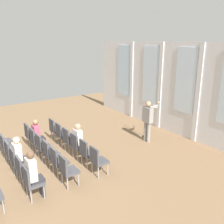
# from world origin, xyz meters

# --- Properties ---
(ground_plane) EXTENTS (17.43, 17.43, 0.00)m
(ground_plane) POSITION_xyz_m (0.00, 0.00, 0.00)
(ground_plane) COLOR #846647
(rear_partition) EXTENTS (10.17, 0.14, 3.94)m
(rear_partition) POSITION_xyz_m (0.03, 6.69, 2.01)
(rear_partition) COLOR silver
(rear_partition) RESTS_ON ground
(speaker) EXTENTS (0.52, 0.69, 1.69)m
(speaker) POSITION_xyz_m (0.60, 5.03, 0.98)
(speaker) COLOR gray
(speaker) RESTS_ON ground
(mic_stand) EXTENTS (0.28, 0.28, 1.55)m
(mic_stand) POSITION_xyz_m (0.24, 5.29, 0.34)
(mic_stand) COLOR black
(mic_stand) RESTS_ON ground
(chair_r0_c0) EXTENTS (0.46, 0.44, 0.94)m
(chair_r0_c0) POSITION_xyz_m (-1.65, 1.97, 0.53)
(chair_r0_c0) COLOR #99999E
(chair_r0_c0) RESTS_ON ground
(chair_r0_c1) EXTENTS (0.46, 0.44, 0.94)m
(chair_r0_c1) POSITION_xyz_m (-0.99, 1.97, 0.53)
(chair_r0_c1) COLOR #99999E
(chair_r0_c1) RESTS_ON ground
(chair_r0_c2) EXTENTS (0.46, 0.44, 0.94)m
(chair_r0_c2) POSITION_xyz_m (-0.33, 1.97, 0.53)
(chair_r0_c2) COLOR #99999E
(chair_r0_c2) RESTS_ON ground
(chair_r0_c3) EXTENTS (0.46, 0.44, 0.94)m
(chair_r0_c3) POSITION_xyz_m (0.33, 1.97, 0.53)
(chair_r0_c3) COLOR #99999E
(chair_r0_c3) RESTS_ON ground
(audience_r0_c3) EXTENTS (0.36, 0.39, 1.29)m
(audience_r0_c3) POSITION_xyz_m (0.33, 2.05, 0.72)
(audience_r0_c3) COLOR #2D2D33
(audience_r0_c3) RESTS_ON ground
(chair_r0_c4) EXTENTS (0.46, 0.44, 0.94)m
(chair_r0_c4) POSITION_xyz_m (0.99, 1.97, 0.53)
(chair_r0_c4) COLOR #99999E
(chair_r0_c4) RESTS_ON ground
(chair_r0_c5) EXTENTS (0.46, 0.44, 0.94)m
(chair_r0_c5) POSITION_xyz_m (1.65, 1.97, 0.53)
(chair_r0_c5) COLOR #99999E
(chair_r0_c5) RESTS_ON ground
(chair_r1_c0) EXTENTS (0.46, 0.44, 0.94)m
(chair_r1_c0) POSITION_xyz_m (-1.65, 0.96, 0.53)
(chair_r1_c0) COLOR #99999E
(chair_r1_c0) RESTS_ON ground
(chair_r1_c1) EXTENTS (0.46, 0.44, 0.94)m
(chair_r1_c1) POSITION_xyz_m (-0.99, 0.96, 0.53)
(chair_r1_c1) COLOR #99999E
(chair_r1_c1) RESTS_ON ground
(audience_r1_c1) EXTENTS (0.36, 0.39, 1.28)m
(audience_r1_c1) POSITION_xyz_m (-0.99, 1.05, 0.71)
(audience_r1_c1) COLOR #2D2D33
(audience_r1_c1) RESTS_ON ground
(chair_r1_c2) EXTENTS (0.46, 0.44, 0.94)m
(chair_r1_c2) POSITION_xyz_m (-0.33, 0.96, 0.53)
(chair_r1_c2) COLOR #99999E
(chair_r1_c2) RESTS_ON ground
(chair_r1_c3) EXTENTS (0.46, 0.44, 0.94)m
(chair_r1_c3) POSITION_xyz_m (0.33, 0.96, 0.53)
(chair_r1_c3) COLOR #99999E
(chair_r1_c3) RESTS_ON ground
(chair_r1_c4) EXTENTS (0.46, 0.44, 0.94)m
(chair_r1_c4) POSITION_xyz_m (0.99, 0.96, 0.53)
(chair_r1_c4) COLOR #99999E
(chair_r1_c4) RESTS_ON ground
(chair_r1_c5) EXTENTS (0.46, 0.44, 0.94)m
(chair_r1_c5) POSITION_xyz_m (1.65, 0.96, 0.53)
(chair_r1_c5) COLOR #99999E
(chair_r1_c5) RESTS_ON ground
(chair_r2_c0) EXTENTS (0.46, 0.44, 0.94)m
(chair_r2_c0) POSITION_xyz_m (-1.65, -0.04, 0.53)
(chair_r2_c0) COLOR #99999E
(chair_r2_c0) RESTS_ON ground
(chair_r2_c1) EXTENTS (0.46, 0.44, 0.94)m
(chair_r2_c1) POSITION_xyz_m (-0.99, -0.04, 0.53)
(chair_r2_c1) COLOR #99999E
(chair_r2_c1) RESTS_ON ground
(chair_r2_c2) EXTENTS (0.46, 0.44, 0.94)m
(chair_r2_c2) POSITION_xyz_m (-0.33, -0.04, 0.53)
(chair_r2_c2) COLOR #99999E
(chair_r2_c2) RESTS_ON ground
(chair_r2_c3) EXTENTS (0.46, 0.44, 0.94)m
(chair_r2_c3) POSITION_xyz_m (0.33, -0.04, 0.53)
(chair_r2_c3) COLOR #99999E
(chair_r2_c3) RESTS_ON ground
(audience_r2_c3) EXTENTS (0.36, 0.39, 1.29)m
(audience_r2_c3) POSITION_xyz_m (0.33, 0.04, 0.72)
(audience_r2_c3) COLOR #2D2D33
(audience_r2_c3) RESTS_ON ground
(chair_r2_c4) EXTENTS (0.46, 0.44, 0.94)m
(chair_r2_c4) POSITION_xyz_m (0.99, -0.04, 0.53)
(chair_r2_c4) COLOR #99999E
(chair_r2_c4) RESTS_ON ground
(chair_r2_c5) EXTENTS (0.46, 0.44, 0.94)m
(chair_r2_c5) POSITION_xyz_m (1.65, -0.04, 0.53)
(chair_r2_c5) COLOR #99999E
(chair_r2_c5) RESTS_ON ground
(audience_r2_c5) EXTENTS (0.36, 0.39, 1.35)m
(audience_r2_c5) POSITION_xyz_m (1.65, 0.04, 0.75)
(audience_r2_c5) COLOR #2D2D33
(audience_r2_c5) RESTS_ON ground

